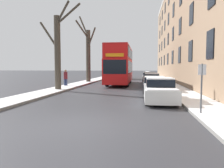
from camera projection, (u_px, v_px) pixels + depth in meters
name	position (u px, v px, depth m)	size (l,w,h in m)	color
ground_plane	(80.00, 125.00, 7.82)	(320.00, 320.00, 0.00)	#38383D
sidewalk_left	(114.00, 75.00, 60.92)	(2.08, 130.00, 0.16)	slate
sidewalk_right	(153.00, 75.00, 59.49)	(2.08, 130.00, 0.16)	slate
terrace_facade_right	(202.00, 27.00, 31.67)	(9.10, 50.00, 15.86)	#8C7056
bare_tree_left_0	(58.00, 49.00, 19.17)	(4.41, 2.30, 7.50)	#423A30
bare_tree_left_1	(88.00, 53.00, 29.95)	(2.87, 2.77, 9.26)	#423A30
double_decker_bus	(120.00, 64.00, 26.98)	(2.60, 11.28, 4.55)	red
parked_car_0	(160.00, 91.00, 12.93)	(1.79, 4.30, 1.46)	silver
parked_car_1	(154.00, 85.00, 18.01)	(1.90, 4.11, 1.35)	black
parked_car_2	(151.00, 81.00, 23.27)	(1.71, 4.58, 1.49)	#9EA3AD
parked_car_3	(150.00, 78.00, 28.29)	(1.83, 3.93, 1.51)	black
parked_car_4	(148.00, 77.00, 33.75)	(1.84, 4.08, 1.40)	#9EA3AD
oncoming_van	(120.00, 72.00, 40.42)	(2.06, 5.54, 2.45)	#333842
pedestrian_left_sidewalk	(66.00, 77.00, 23.43)	(0.40, 0.40, 1.84)	navy
street_sign_post	(202.00, 86.00, 9.04)	(0.32, 0.07, 2.21)	#4C4F54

